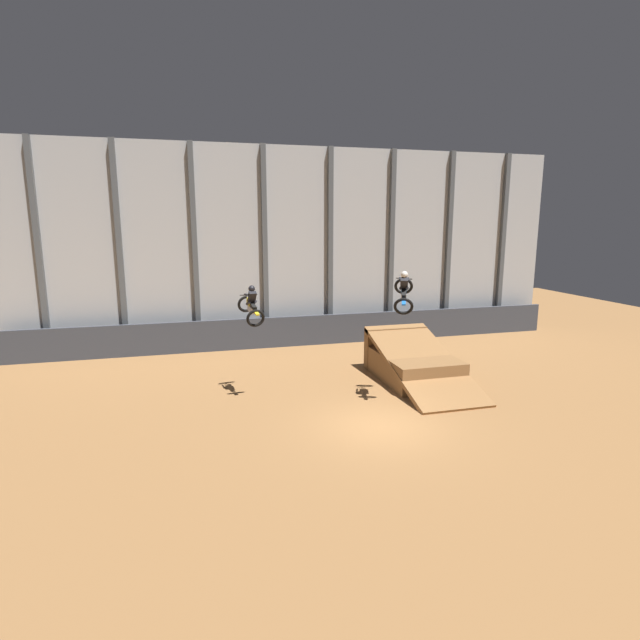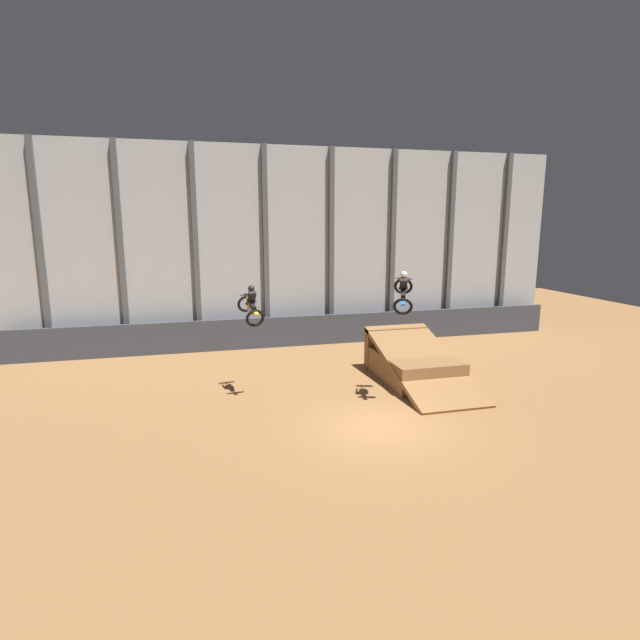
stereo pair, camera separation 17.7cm
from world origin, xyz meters
name	(u,v)px [view 1 (the left image)]	position (x,y,z in m)	size (l,w,h in m)	color
ground_plane	(379,426)	(0.00, 0.00, 0.00)	(60.00, 60.00, 0.00)	olive
arena_back_wall	(297,247)	(0.00, 12.93, 5.55)	(32.00, 0.40, 11.10)	#ADB2B7
lower_barrier	(302,331)	(0.00, 11.92, 0.86)	(31.36, 0.20, 1.72)	#383D47
dirt_ramp	(412,363)	(3.45, 4.73, 0.71)	(3.08, 6.39, 2.14)	brown
rider_bike_left_air	(251,306)	(-3.81, 4.26, 3.72)	(0.95, 1.89, 1.62)	black
rider_bike_right_air	(404,291)	(1.71, 2.09, 4.39)	(1.34, 1.87, 1.68)	black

